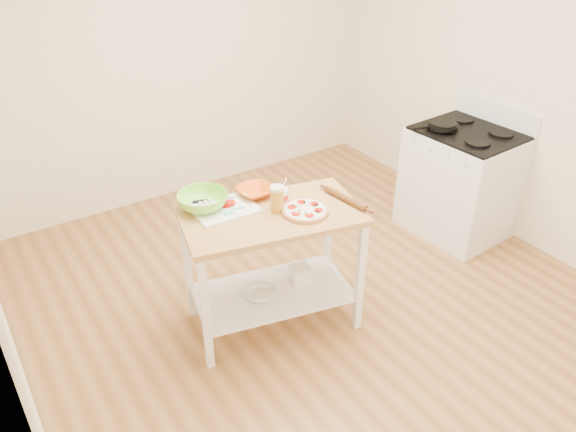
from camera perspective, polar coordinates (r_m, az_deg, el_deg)
The scene contains 15 objects.
room_shell at distance 3.53m, azimuth 4.10°, elevation 7.97°, with size 4.04×4.54×2.74m.
prep_island at distance 3.72m, azimuth -1.62°, elevation -3.02°, with size 1.26×0.87×0.90m.
gas_stove at distance 5.10m, azimuth 17.12°, elevation 3.36°, with size 0.76×0.87×1.11m.
skillet at distance 4.88m, azimuth 15.38°, elevation 8.85°, with size 0.40×0.26×0.03m.
pizza at distance 3.58m, azimuth 1.73°, elevation 0.58°, with size 0.30×0.30×0.05m.
cutting_board at distance 3.64m, azimuth -6.53°, elevation 0.80°, with size 0.41×0.32×0.04m.
spatula at distance 3.59m, azimuth -5.57°, elevation 0.57°, with size 0.16×0.05×0.01m.
knife at distance 3.72m, azimuth -8.18°, elevation 1.57°, with size 0.26×0.11×0.01m.
orange_bowl at distance 3.78m, azimuth -3.35°, elevation 2.50°, with size 0.24×0.24×0.06m, color #E45912.
green_bowl at distance 3.66m, azimuth -8.66°, elevation 1.53°, with size 0.33×0.33×0.10m, color #85E33A.
beer_pint at distance 3.56m, azimuth -1.12°, elevation 1.77°, with size 0.09×0.09×0.18m.
yogurt_tub at distance 3.66m, azimuth -0.67°, elevation 2.03°, with size 0.09×0.09×0.19m.
rolling_pin at distance 3.72m, azimuth 5.87°, elevation 1.75°, with size 0.04×0.04×0.36m, color #5D3615.
shelf_glass_bowl at distance 3.88m, azimuth -2.84°, elevation -7.87°, with size 0.22×0.22×0.07m, color silver.
shelf_bin at distance 4.00m, azimuth 1.26°, elevation -5.95°, with size 0.13×0.13×0.13m, color white.
Camera 1 is at (-1.99, -2.57, 2.74)m, focal length 35.00 mm.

